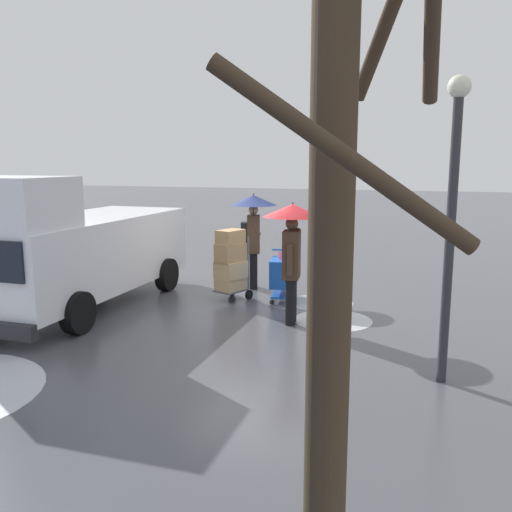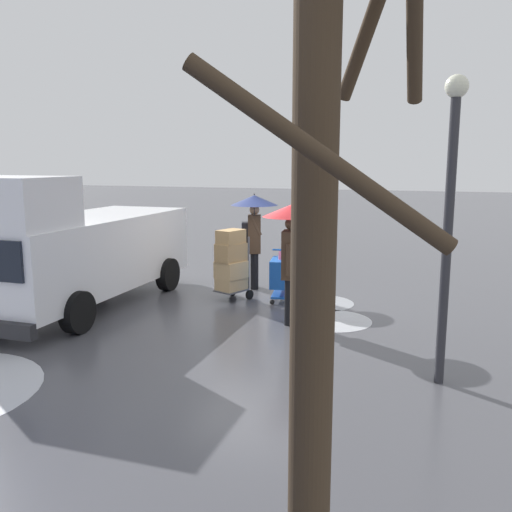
# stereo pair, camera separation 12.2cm
# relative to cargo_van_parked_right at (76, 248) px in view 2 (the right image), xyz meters

# --- Properties ---
(ground_plane) EXTENTS (90.00, 90.00, 0.00)m
(ground_plane) POSITION_rel_cargo_van_parked_right_xyz_m (-3.22, -1.33, -1.18)
(ground_plane) COLOR #4C4C51
(slush_patch_under_van) EXTENTS (1.41, 1.41, 0.01)m
(slush_patch_under_van) POSITION_rel_cargo_van_parked_right_xyz_m (-4.89, -0.78, -1.18)
(slush_patch_under_van) COLOR silver
(slush_patch_under_van) RESTS_ON ground
(slush_patch_far_side) EXTENTS (1.34, 1.34, 0.01)m
(slush_patch_far_side) POSITION_rel_cargo_van_parked_right_xyz_m (-4.41, -1.93, -1.18)
(slush_patch_far_side) COLOR #999BA0
(slush_patch_far_side) RESTS_ON ground
(cargo_van_parked_right) EXTENTS (2.27, 5.37, 2.60)m
(cargo_van_parked_right) POSITION_rel_cargo_van_parked_right_xyz_m (0.00, 0.00, 0.00)
(cargo_van_parked_right) COLOR white
(cargo_van_parked_right) RESTS_ON ground
(shopping_cart_vendor) EXTENTS (0.69, 0.91, 1.04)m
(shopping_cart_vendor) POSITION_rel_cargo_van_parked_right_xyz_m (-3.66, -1.82, -0.61)
(shopping_cart_vendor) COLOR #1951B2
(shopping_cart_vendor) RESTS_ON ground
(hand_dolly_boxes) EXTENTS (0.72, 0.83, 1.47)m
(hand_dolly_boxes) POSITION_rel_cargo_van_parked_right_xyz_m (-2.62, -1.53, -0.38)
(hand_dolly_boxes) COLOR #515156
(hand_dolly_boxes) RESTS_ON ground
(pedestrian_pink_side) EXTENTS (1.04, 1.04, 2.15)m
(pedestrian_pink_side) POSITION_rel_cargo_van_parked_right_xyz_m (-4.20, -0.43, 0.41)
(pedestrian_pink_side) COLOR black
(pedestrian_pink_side) RESTS_ON ground
(pedestrian_black_side) EXTENTS (1.04, 1.04, 2.15)m
(pedestrian_black_side) POSITION_rel_cargo_van_parked_right_xyz_m (-2.71, -2.67, 0.39)
(pedestrian_black_side) COLOR black
(pedestrian_black_side) RESTS_ON ground
(bare_tree_near) EXTENTS (1.11, 1.27, 4.23)m
(bare_tree_near) POSITION_rel_cargo_van_parked_right_xyz_m (-6.09, 5.86, 0.98)
(bare_tree_near) COLOR #423323
(bare_tree_near) RESTS_ON ground
(street_lamp) EXTENTS (0.28, 0.28, 3.86)m
(street_lamp) POSITION_rel_cargo_van_parked_right_xyz_m (-6.74, 1.49, 1.19)
(street_lamp) COLOR #2D2D33
(street_lamp) RESTS_ON ground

